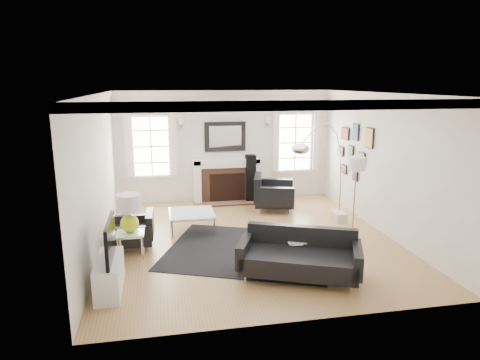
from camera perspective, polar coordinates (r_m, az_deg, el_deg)
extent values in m
plane|color=olive|center=(8.45, 1.22, -7.88)|extent=(6.00, 6.00, 0.00)
cube|color=silver|center=(10.96, -2.02, 4.53)|extent=(5.50, 0.04, 2.80)
cube|color=silver|center=(5.25, 8.14, -4.97)|extent=(5.50, 0.04, 2.80)
cube|color=silver|center=(7.96, -18.48, 0.65)|extent=(0.04, 6.00, 2.80)
cube|color=silver|center=(9.03, 18.61, 2.04)|extent=(0.04, 6.00, 2.80)
cube|color=white|center=(7.90, 1.32, 11.47)|extent=(5.50, 6.00, 0.02)
cube|color=white|center=(7.90, 1.32, 11.03)|extent=(5.50, 6.00, 0.12)
cube|color=white|center=(10.84, -5.74, -0.20)|extent=(0.18, 0.38, 1.10)
cube|color=white|center=(11.07, 2.02, 0.13)|extent=(0.18, 0.38, 1.10)
cube|color=white|center=(10.83, -1.84, 2.55)|extent=(1.70, 0.38, 0.12)
cube|color=white|center=(10.84, -1.83, 2.03)|extent=(1.50, 0.34, 0.10)
cube|color=brown|center=(10.97, -1.83, -0.52)|extent=(1.30, 0.30, 0.90)
cube|color=black|center=(10.89, -1.75, -1.00)|extent=(0.90, 0.10, 0.76)
cube|color=brown|center=(10.82, -1.59, -3.06)|extent=(1.70, 0.50, 0.04)
cube|color=black|center=(10.89, -1.99, 5.80)|extent=(1.05, 0.06, 0.75)
cube|color=white|center=(10.86, -1.97, 5.78)|extent=(0.82, 0.02, 0.55)
cube|color=white|center=(10.80, -11.76, 4.41)|extent=(1.00, 0.05, 1.60)
cube|color=white|center=(10.77, -11.77, 4.39)|extent=(0.84, 0.02, 1.44)
cube|color=white|center=(10.72, -14.73, 4.46)|extent=(0.14, 0.05, 1.55)
cube|color=white|center=(10.70, -8.83, 4.72)|extent=(0.14, 0.05, 1.55)
cube|color=white|center=(11.36, 7.30, 4.98)|extent=(1.00, 0.05, 1.60)
cube|color=white|center=(11.33, 7.35, 4.96)|extent=(0.84, 0.02, 1.44)
cube|color=white|center=(11.10, 4.76, 5.12)|extent=(0.14, 0.05, 1.55)
cube|color=white|center=(11.44, 10.10, 5.20)|extent=(0.14, 0.05, 1.55)
cube|color=black|center=(9.47, 16.88, 5.40)|extent=(0.03, 0.34, 0.44)
cube|color=gold|center=(9.46, 16.78, 5.40)|extent=(0.01, 0.29, 0.39)
cube|color=black|center=(10.04, 15.19, 6.19)|extent=(0.03, 0.28, 0.38)
cube|color=#306586|center=(10.03, 15.10, 6.19)|extent=(0.01, 0.23, 0.33)
cube|color=black|center=(10.54, 13.86, 6.02)|extent=(0.03, 0.40, 0.30)
cube|color=#B53D37|center=(10.54, 13.77, 6.02)|extent=(0.01, 0.35, 0.25)
cube|color=black|center=(9.81, 15.89, 2.75)|extent=(0.03, 0.30, 0.30)
cube|color=#A19549|center=(9.80, 15.79, 2.74)|extent=(0.01, 0.25, 0.25)
cube|color=black|center=(10.28, 14.55, 3.57)|extent=(0.03, 0.26, 0.34)
cube|color=#508651|center=(10.28, 14.45, 3.56)|extent=(0.01, 0.21, 0.29)
cube|color=black|center=(10.79, 13.29, 3.78)|extent=(0.03, 0.32, 0.24)
cube|color=olive|center=(10.78, 13.21, 3.78)|extent=(0.01, 0.27, 0.19)
cube|color=black|center=(10.10, 15.12, 0.77)|extent=(0.03, 0.24, 0.30)
cube|color=#553870|center=(10.09, 15.03, 0.76)|extent=(0.01, 0.19, 0.25)
cube|color=black|center=(10.63, 13.73, 1.44)|extent=(0.03, 0.28, 0.22)
cube|color=#91546C|center=(10.62, 13.64, 1.44)|extent=(0.01, 0.23, 0.17)
cube|color=white|center=(6.67, -17.03, -12.06)|extent=(0.35, 1.00, 0.50)
cube|color=black|center=(6.45, -16.91, -7.61)|extent=(0.05, 1.00, 0.58)
cube|color=black|center=(7.90, 1.02, -9.34)|extent=(3.55, 3.28, 0.01)
cube|color=black|center=(6.82, 7.90, -10.75)|extent=(1.95, 1.46, 0.29)
cube|color=black|center=(7.09, 8.18, -7.95)|extent=(1.68, 0.82, 0.49)
cube|color=black|center=(6.88, 0.64, -9.34)|extent=(0.45, 0.82, 0.37)
cube|color=black|center=(6.78, 15.34, -10.18)|extent=(0.45, 0.82, 0.37)
cube|color=black|center=(8.21, -14.08, -7.10)|extent=(0.72, 0.72, 0.26)
cube|color=black|center=(8.12, -11.92, -5.75)|extent=(0.14, 0.70, 0.44)
cube|color=black|center=(8.50, -13.95, -5.63)|extent=(0.70, 0.12, 0.33)
cube|color=black|center=(7.84, -14.31, -7.24)|extent=(0.70, 0.12, 0.33)
cube|color=black|center=(10.26, 4.63, -2.30)|extent=(1.10, 1.10, 0.34)
cube|color=black|center=(10.20, 2.39, -0.93)|extent=(0.38, 0.90, 0.56)
cube|color=black|center=(9.79, 4.65, -2.23)|extent=(0.90, 0.36, 0.43)
cube|color=black|center=(10.66, 4.63, -0.97)|extent=(0.90, 0.36, 0.43)
cube|color=silver|center=(8.81, -6.49, -4.37)|extent=(0.91, 0.91, 0.02)
cylinder|color=silver|center=(8.46, -9.05, -6.56)|extent=(0.04, 0.04, 0.40)
cylinder|color=silver|center=(8.52, -3.45, -6.28)|extent=(0.04, 0.04, 0.40)
cylinder|color=silver|center=(9.25, -9.23, -4.87)|extent=(0.04, 0.04, 0.40)
cylinder|color=silver|center=(9.30, -4.12, -4.62)|extent=(0.04, 0.04, 0.40)
cube|color=silver|center=(7.55, -14.42, -6.83)|extent=(0.47, 0.47, 0.02)
cylinder|color=silver|center=(7.47, -15.90, -9.15)|extent=(0.04, 0.04, 0.51)
cylinder|color=silver|center=(7.44, -12.90, -9.06)|extent=(0.04, 0.04, 0.51)
cylinder|color=silver|center=(7.83, -15.66, -8.10)|extent=(0.04, 0.04, 0.51)
cylinder|color=silver|center=(7.80, -12.81, -8.01)|extent=(0.04, 0.04, 0.51)
cube|color=silver|center=(7.16, 7.89, -7.92)|extent=(0.43, 0.36, 0.02)
cylinder|color=silver|center=(7.07, 6.83, -10.16)|extent=(0.04, 0.04, 0.48)
cylinder|color=silver|center=(7.18, 9.56, -9.89)|extent=(0.04, 0.04, 0.48)
cylinder|color=silver|center=(7.32, 6.15, -9.32)|extent=(0.04, 0.04, 0.48)
cylinder|color=silver|center=(7.43, 8.79, -9.07)|extent=(0.04, 0.04, 0.48)
sphere|color=#C9DF1B|center=(7.49, -14.50, -5.63)|extent=(0.31, 0.31, 0.31)
cylinder|color=#C9DF1B|center=(7.45, -14.56, -4.50)|extent=(0.04, 0.04, 0.12)
cylinder|color=white|center=(7.39, -14.65, -2.96)|extent=(0.42, 0.42, 0.29)
sphere|color=orange|center=(7.13, 7.92, -7.23)|extent=(0.12, 0.12, 0.12)
sphere|color=orange|center=(7.10, 7.94, -6.55)|extent=(0.09, 0.09, 0.09)
cube|color=silver|center=(9.75, 13.07, -4.74)|extent=(0.24, 0.38, 0.19)
ellipsoid|color=silver|center=(7.83, 8.07, 4.13)|extent=(0.33, 0.33, 0.20)
cylinder|color=#B1823D|center=(8.90, 14.72, -7.12)|extent=(0.20, 0.20, 0.03)
cylinder|color=#B1823D|center=(8.69, 14.98, -2.82)|extent=(0.02, 0.02, 1.42)
cylinder|color=white|center=(8.52, 15.28, 2.09)|extent=(0.32, 0.32, 0.26)
cube|color=black|center=(10.88, 1.40, 0.22)|extent=(0.24, 0.24, 1.21)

